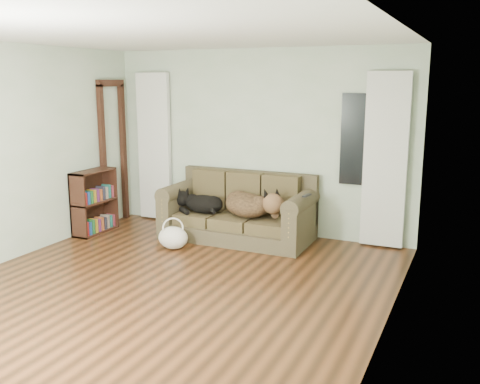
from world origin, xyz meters
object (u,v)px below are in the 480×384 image
at_px(dog_black_lab, 201,203).
at_px(dog_shepherd, 250,206).
at_px(tote_bag, 173,237).
at_px(sofa, 237,207).
at_px(bookshelf, 94,198).

relative_size(dog_black_lab, dog_shepherd, 0.76).
bearing_deg(dog_shepherd, tote_bag, 77.55).
height_order(dog_black_lab, dog_shepherd, dog_shepherd).
distance_m(dog_black_lab, dog_shepherd, 0.72).
xyz_separation_m(dog_shepherd, tote_bag, (-0.78, -0.72, -0.33)).
relative_size(dog_black_lab, tote_bag, 1.46).
distance_m(sofa, dog_black_lab, 0.51).
xyz_separation_m(dog_black_lab, bookshelf, (-1.50, -0.46, 0.02)).
distance_m(dog_shepherd, tote_bag, 1.11).
bearing_deg(dog_black_lab, sofa, 25.11).
bearing_deg(tote_bag, sofa, 53.19).
xyz_separation_m(tote_bag, bookshelf, (-1.43, 0.21, 0.34)).
height_order(dog_shepherd, bookshelf, bookshelf).
bearing_deg(sofa, dog_shepherd, -10.08).
bearing_deg(bookshelf, tote_bag, -3.90).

